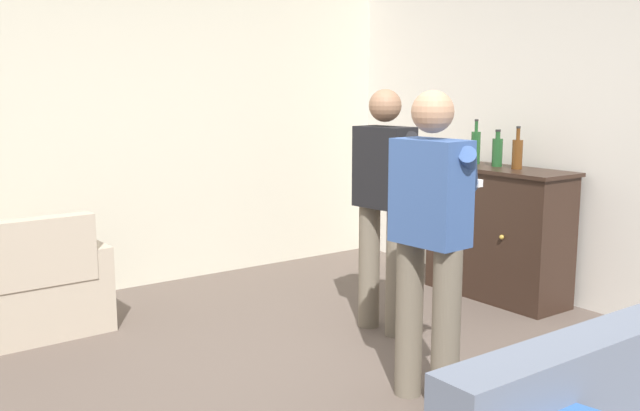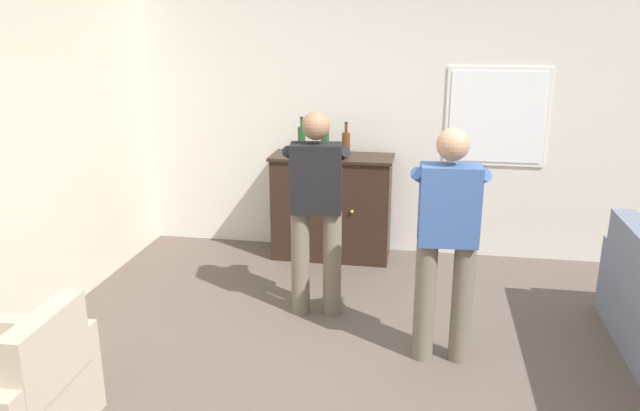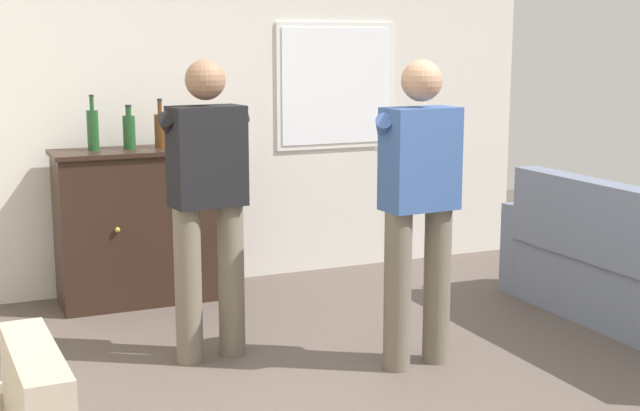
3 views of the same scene
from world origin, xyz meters
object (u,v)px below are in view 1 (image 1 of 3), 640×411
Objects in this scene: bottle_wine_green at (497,151)px; bottle_spirits_clear at (476,147)px; armchair at (38,293)px; bottle_liquor_amber at (517,153)px; sideboard_cabinet at (498,233)px; person_standing_left at (385,199)px; person_standing_right at (431,233)px.

bottle_spirits_clear reaches higher than bottle_wine_green.
armchair is 3.68m from bottle_liquor_amber.
person_standing_left is (0.07, -1.27, 0.41)m from sideboard_cabinet.
armchair is at bearing -106.43° from bottle_spirits_clear.
bottle_wine_green reaches higher than armchair.
bottle_liquor_amber is (1.42, 3.27, 0.89)m from armchair.
armchair is 3.56m from bottle_spirits_clear.
bottle_liquor_amber is at bearing 87.22° from person_standing_left.
person_standing_left is at bearing 55.43° from armchair.
bottle_liquor_amber reaches higher than bottle_wine_green.
bottle_spirits_clear is (-0.24, 0.01, 0.02)m from bottle_wine_green.
bottle_wine_green is at bearing -2.46° from bottle_spirits_clear.
person_standing_left is (1.36, 1.97, 0.65)m from armchair.
armchair is at bearing -111.63° from sideboard_cabinet.
person_standing_right is (1.16, -1.88, -0.24)m from bottle_wine_green.
bottle_wine_green is (1.21, 3.29, 0.89)m from armchair.
person_standing_right is (0.95, -1.87, -0.25)m from bottle_liquor_amber.
bottle_spirits_clear is 2.37m from person_standing_right.
sideboard_cabinet is 0.74m from bottle_spirits_clear.
person_standing_left is 1.00× the size of person_standing_right.
person_standing_right is at bearing -53.57° from bottle_spirits_clear.
sideboard_cabinet is at bearing -29.61° from bottle_wine_green.
person_standing_left reaches higher than bottle_spirits_clear.
bottle_spirits_clear is at bearing 126.43° from person_standing_right.
sideboard_cabinet is at bearing 120.49° from person_standing_right.
bottle_liquor_amber is 0.20× the size of person_standing_left.
armchair is 3.62m from bottle_wine_green.
armchair is 2.48m from person_standing_left.
bottle_liquor_amber is 0.20× the size of person_standing_right.
bottle_wine_green is 0.89× the size of bottle_liquor_amber.
bottle_spirits_clear is (0.97, 3.30, 0.91)m from armchair.
sideboard_cabinet is 3.63× the size of bottle_liquor_amber.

